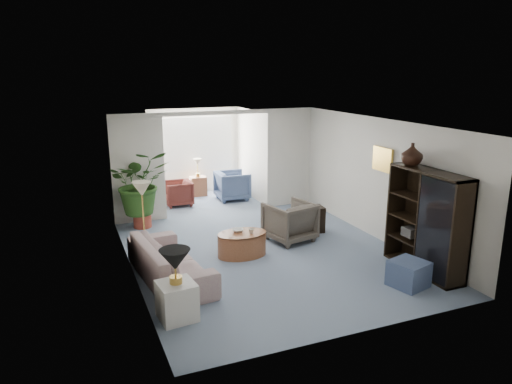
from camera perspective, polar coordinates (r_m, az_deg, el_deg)
name	(u,v)px	position (r m, az deg, el deg)	size (l,w,h in m)	color
floor	(268,255)	(9.18, 1.44, -7.54)	(6.00, 6.00, 0.00)	#8394AD
sunroom_floor	(206,201)	(12.84, -5.96, -1.12)	(2.60, 2.60, 0.00)	#8394AD
back_pier_left	(138,169)	(11.11, -13.93, 2.69)	(1.20, 0.12, 2.50)	white
back_pier_right	(289,158)	(12.23, 3.97, 4.15)	(1.20, 0.12, 2.50)	white
back_header	(217,113)	(11.36, -4.68, 9.45)	(2.60, 0.12, 0.10)	white
window_pane	(194,144)	(13.56, -7.42, 5.73)	(2.20, 0.02, 1.50)	white
window_blinds	(194,144)	(13.53, -7.39, 5.71)	(2.20, 0.02, 1.50)	white
framed_picture	(383,159)	(9.84, 15.00, 3.81)	(0.04, 0.50, 0.40)	beige
sofa	(170,261)	(8.19, -10.28, -8.09)	(2.26, 0.88, 0.66)	#BDAFA0
end_table	(177,301)	(6.98, -9.46, -12.75)	(0.50, 0.50, 0.55)	white
table_lamp	(175,260)	(6.71, -9.68, -8.01)	(0.44, 0.44, 0.30)	black
floor_lamp	(142,189)	(9.23, -13.53, 0.35)	(0.36, 0.36, 0.28)	beige
coffee_table	(242,244)	(9.08, -1.69, -6.26)	(0.95, 0.95, 0.45)	#995937
coffee_bowl	(238,230)	(9.07, -2.22, -4.60)	(0.22, 0.22, 0.05)	white
coffee_cup	(251,231)	(8.95, -0.57, -4.73)	(0.10, 0.10, 0.09)	beige
wingback_chair	(290,221)	(9.83, 4.05, -3.53)	(0.87, 0.89, 0.81)	#675D51
side_table_dark	(312,219)	(10.43, 6.76, -3.25)	(0.47, 0.37, 0.56)	black
entertainment_cabinet	(426,222)	(8.70, 19.74, -3.38)	(0.43, 1.62, 1.80)	black
cabinet_urn	(412,154)	(8.81, 18.19, 4.33)	(0.38, 0.38, 0.39)	black
ottoman	(409,274)	(8.25, 17.81, -9.30)	(0.53, 0.53, 0.43)	#49607E
plant_pot	(142,220)	(10.98, -13.45, -3.31)	(0.40, 0.40, 0.32)	#AA4231
house_plant	(140,182)	(10.75, -13.72, 1.15)	(1.29, 1.12, 1.43)	#2A521C
sunroom_chair_blue	(232,185)	(12.90, -2.85, 0.78)	(0.82, 0.85, 0.77)	#49607E
sunroom_chair_maroon	(178,193)	(12.51, -9.33, -0.13)	(0.69, 0.71, 0.64)	maroon
sunroom_table	(198,186)	(13.40, -6.94, 0.71)	(0.44, 0.34, 0.54)	#995937
shelf_clutter	(433,221)	(8.50, 20.47, -3.31)	(0.30, 1.07, 1.06)	#2F2824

